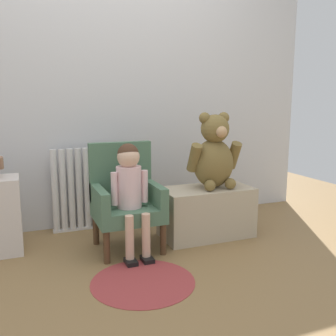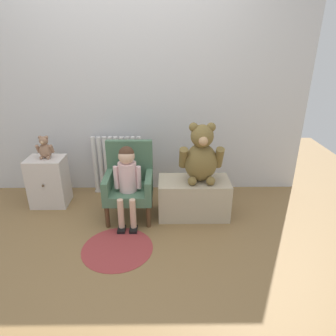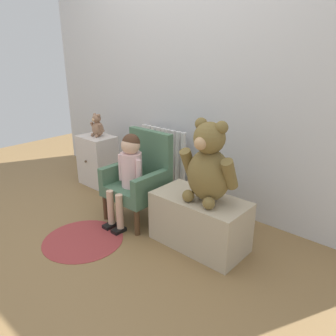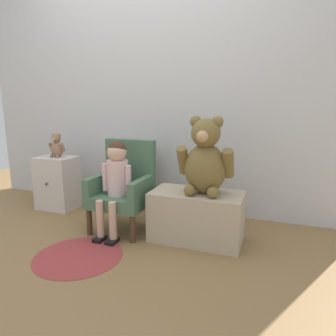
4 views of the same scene
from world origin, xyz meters
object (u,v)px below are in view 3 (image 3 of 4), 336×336
at_px(low_bench, 199,221).
at_px(radiator, 163,162).
at_px(floor_rug, 83,240).
at_px(small_teddy_bear, 97,126).
at_px(child_armchair, 140,178).
at_px(small_dresser, 98,160).
at_px(large_teddy_bear, 209,166).
at_px(child_figure, 129,166).

bearing_deg(low_bench, radiator, 148.27).
bearing_deg(floor_rug, small_teddy_bear, 135.45).
distance_m(radiator, child_armchair, 0.52).
distance_m(small_dresser, small_teddy_bear, 0.36).
relative_size(small_dresser, floor_rug, 0.87).
bearing_deg(small_teddy_bear, floor_rug, -44.55).
bearing_deg(low_bench, child_armchair, 178.38).
bearing_deg(large_teddy_bear, child_armchair, 178.76).
bearing_deg(small_teddy_bear, low_bench, -9.45).
xyz_separation_m(child_armchair, large_teddy_bear, (0.69, -0.01, 0.27)).
height_order(child_figure, low_bench, child_figure).
distance_m(small_dresser, child_armchair, 0.90).
bearing_deg(floor_rug, child_armchair, 84.16).
xyz_separation_m(child_figure, low_bench, (0.63, 0.10, -0.30)).
height_order(radiator, small_teddy_bear, small_teddy_bear).
bearing_deg(radiator, child_figure, -72.87).
relative_size(child_armchair, floor_rug, 1.23).
distance_m(radiator, large_teddy_bear, 1.05).
bearing_deg(small_teddy_bear, child_armchair, -14.98).
bearing_deg(floor_rug, small_dresser, 136.49).
xyz_separation_m(radiator, small_teddy_bear, (-0.67, -0.26, 0.30)).
height_order(child_armchair, small_teddy_bear, small_teddy_bear).
xyz_separation_m(radiator, small_dresser, (-0.69, -0.27, -0.07)).
distance_m(large_teddy_bear, small_teddy_bear, 1.56).
relative_size(child_armchair, child_figure, 0.98).
height_order(radiator, floor_rug, radiator).
xyz_separation_m(radiator, child_figure, (0.19, -0.60, 0.16)).
relative_size(radiator, floor_rug, 1.10).
bearing_deg(radiator, floor_rug, -82.97).
height_order(radiator, small_dresser, radiator).
distance_m(radiator, small_teddy_bear, 0.78).
xyz_separation_m(low_bench, floor_rug, (-0.69, -0.54, -0.19)).
bearing_deg(small_teddy_bear, radiator, 20.88).
relative_size(radiator, child_figure, 0.88).
bearing_deg(large_teddy_bear, small_dresser, 171.64).
relative_size(small_dresser, small_teddy_bear, 2.23).
relative_size(child_figure, large_teddy_bear, 1.32).
bearing_deg(small_dresser, floor_rug, -43.51).
distance_m(child_figure, low_bench, 0.70).
relative_size(low_bench, small_teddy_bear, 2.94).
relative_size(child_armchair, large_teddy_bear, 1.30).
bearing_deg(low_bench, child_figure, -170.98).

